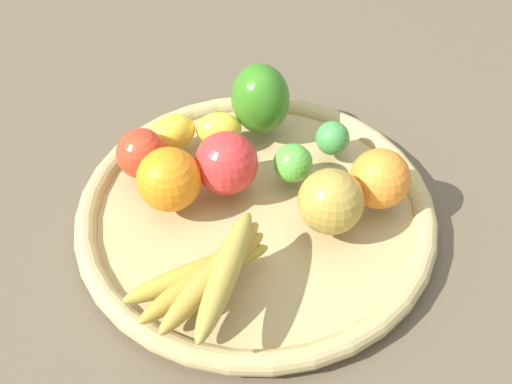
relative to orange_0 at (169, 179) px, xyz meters
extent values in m
plane|color=brown|center=(-0.03, -0.10, -0.07)|extent=(2.40, 2.40, 0.00)
cylinder|color=tan|center=(-0.03, -0.10, -0.06)|extent=(0.43, 0.43, 0.02)
torus|color=tan|center=(-0.03, -0.10, -0.05)|extent=(0.45, 0.45, 0.03)
sphere|color=orange|center=(0.00, 0.00, 0.00)|extent=(0.09, 0.09, 0.08)
sphere|color=#52AB39|center=(0.00, -0.16, -0.01)|extent=(0.06, 0.06, 0.05)
sphere|color=#AD8D36|center=(-0.09, -0.18, 0.00)|extent=(0.10, 0.10, 0.08)
sphere|color=red|center=(0.01, -0.07, 0.00)|extent=(0.10, 0.10, 0.08)
ellipsoid|color=#A89130|center=(-0.13, -0.01, -0.03)|extent=(0.06, 0.17, 0.03)
ellipsoid|color=#AE892E|center=(-0.14, -0.01, -0.01)|extent=(0.10, 0.17, 0.03)
ellipsoid|color=#AF8B35|center=(-0.15, -0.02, 0.00)|extent=(0.13, 0.15, 0.03)
ellipsoid|color=#AB9339|center=(-0.16, -0.03, 0.01)|extent=(0.16, 0.11, 0.03)
ellipsoid|color=yellow|center=(0.09, -0.08, -0.02)|extent=(0.06, 0.07, 0.05)
ellipsoid|color=#33761B|center=(0.11, -0.14, 0.01)|extent=(0.09, 0.08, 0.10)
sphere|color=#419344|center=(0.03, -0.22, -0.02)|extent=(0.05, 0.05, 0.05)
sphere|color=red|center=(0.06, 0.02, -0.01)|extent=(0.09, 0.09, 0.07)
sphere|color=orange|center=(-0.06, -0.25, 0.00)|extent=(0.09, 0.09, 0.07)
ellipsoid|color=yellow|center=(0.10, -0.02, -0.02)|extent=(0.07, 0.08, 0.05)
camera|label=1|loc=(-0.54, 0.04, 0.54)|focal=44.46mm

